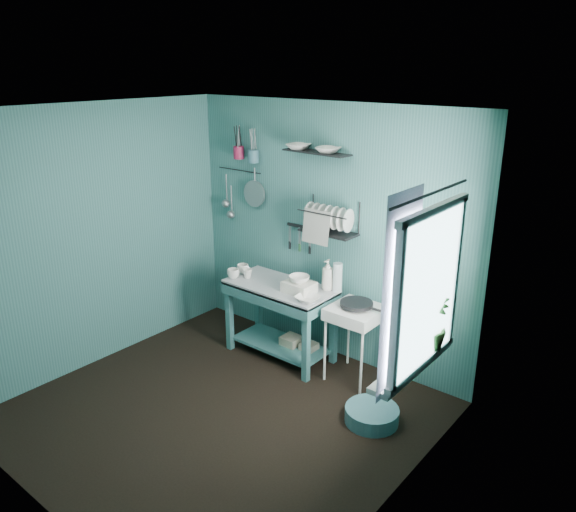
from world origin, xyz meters
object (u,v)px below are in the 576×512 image
Objects in this scene: mug_mid at (247,273)px; utensil_cup_magenta at (239,153)px; mug_left at (233,274)px; mug_right at (243,269)px; soap_bottle at (328,275)px; colander at (254,194)px; floor_basin at (372,415)px; hotplate_stand at (355,343)px; utensil_cup_teal at (253,156)px; dish_rack at (329,217)px; storage_tin_small at (309,352)px; water_bottle at (337,277)px; storage_tin_large at (291,346)px; wash_tub at (299,287)px; frying_pan at (356,304)px; potted_plant at (429,323)px; work_counter at (280,321)px.

mug_mid is 1.27m from utensil_cup_magenta.
mug_left is 0.16m from mug_right.
soap_bottle is 1.07× the size of colander.
floor_basin is (2.13, -0.71, -1.87)m from utensil_cup_magenta.
utensil_cup_teal is at bearing 167.54° from hotplate_stand.
dish_rack is at bearing 27.28° from mug_left.
floor_basin is at bearing -24.76° from storage_tin_small.
water_bottle is at bearing 12.17° from mug_right.
storage_tin_large is at bearing -154.89° from soap_bottle.
wash_tub is at bearing -111.13° from dish_rack.
mug_right is 0.41× the size of soap_bottle.
mug_right is 0.28× the size of floor_basin.
colander is 1.73m from storage_tin_small.
water_bottle is 0.93× the size of frying_pan.
frying_pan is 1.86m from utensil_cup_teal.
mug_right is 0.95× the size of utensil_cup_magenta.
utensil_cup_magenta is (-1.19, 0.05, 0.48)m from dish_rack.
utensil_cup_magenta reaches higher than potted_plant.
floor_basin is at bearing -33.38° from soap_bottle.
utensil_cup_magenta reaches higher than colander.
frying_pan reaches higher than storage_tin_small.
utensil_cup_magenta reaches higher than storage_tin_large.
mug_left is 0.27× the size of potted_plant.
utensil_cup_teal reaches higher than storage_tin_small.
work_counter is at bearing 166.38° from potted_plant.
potted_plant is (0.93, -0.52, 0.69)m from hotplate_stand.
frying_pan is at bearing 6.20° from work_counter.
floor_basin is (1.95, -0.74, -1.46)m from colander.
water_bottle reaches higher than mug_mid.
mug_left is 1.21m from utensil_cup_teal.
colander is at bearing 130.25° from utensil_cup_teal.
work_counter is 10.87× the size of mug_mid.
utensil_cup_magenta reaches higher than floor_basin.
potted_plant is 1.09m from floor_basin.
dish_rack is 1.28m from utensil_cup_magenta.
colander is at bearing 122.64° from mug_mid.
utensil_cup_magenta is (-1.08, 0.35, 1.12)m from wash_tub.
frying_pan is 1.07× the size of colander.
dish_rack is at bearing 155.12° from hotplate_stand.
frying_pan is at bearing -14.35° from soap_bottle.
mug_right is 0.44× the size of colander.
utensil_cup_magenta is at bearing 175.52° from water_bottle.
dish_rack reaches higher than soap_bottle.
dish_rack is 1.22× the size of potted_plant.
potted_plant is at bearing -19.17° from storage_tin_small.
mug_left is 0.28× the size of floor_basin.
utensil_cup_teal is at bearing 171.03° from frying_pan.
mug_right is 0.61× the size of storage_tin_small.
wash_tub is (0.25, -0.02, 0.43)m from work_counter.
mug_left is 0.14m from mug_mid.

